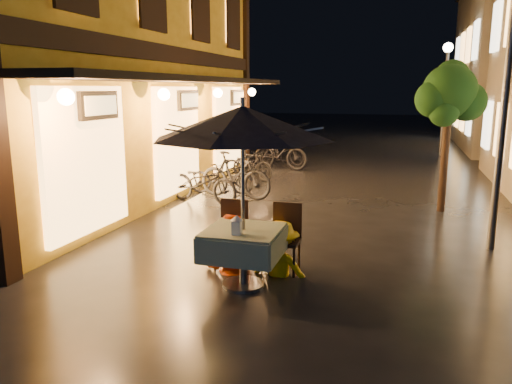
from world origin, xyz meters
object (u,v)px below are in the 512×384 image
(table_lantern, at_px, (237,224))
(person_orange, at_px, (230,215))
(person_yellow, at_px, (280,223))
(streetlamp_near, at_px, (509,64))
(cafe_table, at_px, (243,243))
(patio_umbrella, at_px, (242,123))
(bicycle_0, at_px, (203,182))

(table_lantern, distance_m, person_orange, 0.90)
(person_orange, distance_m, person_yellow, 0.74)
(streetlamp_near, xyz_separation_m, cafe_table, (-3.40, -2.59, -2.33))
(patio_umbrella, height_order, person_orange, patio_umbrella)
(person_yellow, bearing_deg, table_lantern, 68.05)
(streetlamp_near, height_order, person_orange, streetlamp_near)
(cafe_table, xyz_separation_m, patio_umbrella, (-0.00, 0.00, 1.56))
(bicycle_0, bearing_deg, person_yellow, -129.57)
(person_orange, distance_m, bicycle_0, 4.34)
(person_yellow, bearing_deg, person_orange, 3.81)
(person_orange, height_order, bicycle_0, person_orange)
(patio_umbrella, distance_m, person_yellow, 1.57)
(person_yellow, relative_size, bicycle_0, 0.80)
(bicycle_0, bearing_deg, streetlamp_near, -92.47)
(cafe_table, bearing_deg, table_lantern, -90.00)
(cafe_table, height_order, person_yellow, person_yellow)
(cafe_table, distance_m, person_yellow, 0.70)
(cafe_table, bearing_deg, patio_umbrella, 99.46)
(streetlamp_near, relative_size, bicycle_0, 2.29)
(streetlamp_near, bearing_deg, bicycle_0, 162.56)
(table_lantern, xyz_separation_m, bicycle_0, (-2.36, 4.66, -0.43))
(cafe_table, bearing_deg, person_yellow, 58.37)
(patio_umbrella, height_order, bicycle_0, patio_umbrella)
(person_yellow, bearing_deg, patio_umbrella, 59.61)
(patio_umbrella, distance_m, table_lantern, 1.26)
(cafe_table, height_order, person_orange, person_orange)
(bicycle_0, bearing_deg, patio_umbrella, -136.82)
(cafe_table, relative_size, bicycle_0, 0.54)
(person_orange, bearing_deg, table_lantern, 106.20)
(patio_umbrella, bearing_deg, person_yellow, 58.37)
(person_orange, bearing_deg, patio_umbrella, 115.52)
(table_lantern, height_order, person_yellow, person_yellow)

